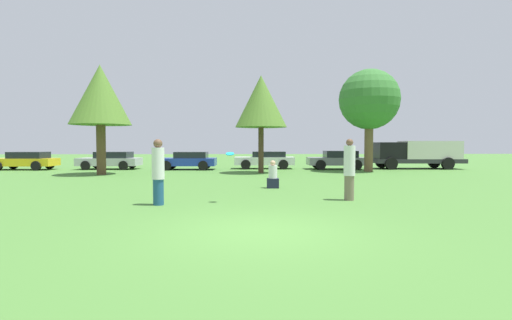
% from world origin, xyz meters
% --- Properties ---
extents(ground_plane, '(120.00, 120.00, 0.00)m').
position_xyz_m(ground_plane, '(0.00, 0.00, 0.00)').
color(ground_plane, '#477A33').
extents(person_thrower, '(0.36, 0.36, 1.92)m').
position_xyz_m(person_thrower, '(-2.81, 3.41, 0.98)').
color(person_thrower, navy).
rests_on(person_thrower, ground).
extents(person_catcher, '(0.36, 0.36, 1.94)m').
position_xyz_m(person_catcher, '(3.02, 4.15, 0.98)').
color(person_catcher, '#726651').
rests_on(person_catcher, ground).
extents(frisbee, '(0.26, 0.26, 0.10)m').
position_xyz_m(frisbee, '(-0.74, 3.80, 1.48)').
color(frisbee, '#19B2D8').
extents(bystander_sitting, '(0.47, 0.39, 1.12)m').
position_xyz_m(bystander_sitting, '(0.87, 7.57, 0.45)').
color(bystander_sitting, '#191E33').
rests_on(bystander_sitting, ground).
extents(tree_0, '(3.47, 3.47, 6.37)m').
position_xyz_m(tree_0, '(-8.58, 14.66, 4.58)').
color(tree_0, brown).
rests_on(tree_0, ground).
extents(tree_1, '(3.16, 3.16, 5.98)m').
position_xyz_m(tree_1, '(0.79, 15.55, 4.37)').
color(tree_1, '#473323').
rests_on(tree_1, ground).
extents(tree_2, '(3.87, 3.87, 6.59)m').
position_xyz_m(tree_2, '(7.82, 16.56, 4.61)').
color(tree_2, brown).
rests_on(tree_2, ground).
extents(parked_car_yellow, '(4.24, 2.01, 1.24)m').
position_xyz_m(parked_car_yellow, '(-15.40, 19.09, 0.65)').
color(parked_car_yellow, gold).
rests_on(parked_car_yellow, ground).
extents(parked_car_silver, '(4.24, 2.14, 1.24)m').
position_xyz_m(parked_car_silver, '(-9.69, 19.48, 0.65)').
color(parked_car_silver, '#B2B2B7').
rests_on(parked_car_silver, ground).
extents(parked_car_blue, '(4.05, 2.12, 1.24)m').
position_xyz_m(parked_car_blue, '(-4.14, 18.86, 0.66)').
color(parked_car_blue, '#1E389E').
rests_on(parked_car_blue, ground).
extents(parked_car_white, '(4.32, 1.98, 1.24)m').
position_xyz_m(parked_car_white, '(1.30, 19.64, 0.67)').
color(parked_car_white, silver).
rests_on(parked_car_white, ground).
extents(parked_car_grey, '(4.08, 2.16, 1.30)m').
position_xyz_m(parked_car_grey, '(6.39, 19.00, 0.69)').
color(parked_car_grey, slate).
rests_on(parked_car_grey, ground).
extents(delivery_truck_black, '(6.39, 2.47, 1.99)m').
position_xyz_m(delivery_truck_black, '(12.23, 19.19, 1.15)').
color(delivery_truck_black, '#2D2D33').
rests_on(delivery_truck_black, ground).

